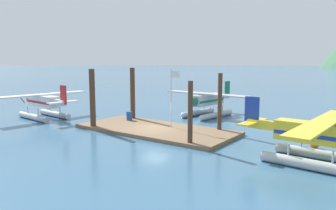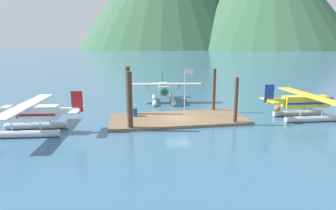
{
  "view_description": "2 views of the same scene",
  "coord_description": "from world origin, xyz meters",
  "px_view_note": "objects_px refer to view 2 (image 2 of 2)",
  "views": [
    {
      "loc": [
        17.31,
        -21.96,
        6.12
      ],
      "look_at": [
        -1.22,
        3.61,
        1.87
      ],
      "focal_mm": 33.98,
      "sensor_mm": 36.0,
      "label": 1
    },
    {
      "loc": [
        -5.89,
        -28.07,
        7.92
      ],
      "look_at": [
        -0.82,
        1.37,
        1.4
      ],
      "focal_mm": 29.72,
      "sensor_mm": 36.0,
      "label": 2
    }
  ],
  "objects_px": {
    "seaplane_silver_bow_centre": "(163,91)",
    "mooring_buoy": "(277,108)",
    "seaplane_white_port_aft": "(31,116)",
    "seaplane_yellow_stbd_aft": "(305,105)",
    "fuel_drum": "(135,112)",
    "flagpole": "(186,85)"
  },
  "relations": [
    {
      "from": "flagpole",
      "to": "seaplane_yellow_stbd_aft",
      "type": "xyz_separation_m",
      "value": [
        12.56,
        -2.81,
        -2.03
      ]
    },
    {
      "from": "flagpole",
      "to": "seaplane_yellow_stbd_aft",
      "type": "height_order",
      "value": "flagpole"
    },
    {
      "from": "seaplane_yellow_stbd_aft",
      "to": "seaplane_silver_bow_centre",
      "type": "distance_m",
      "value": 17.81
    },
    {
      "from": "flagpole",
      "to": "mooring_buoy",
      "type": "relative_size",
      "value": 7.75
    },
    {
      "from": "mooring_buoy",
      "to": "seaplane_yellow_stbd_aft",
      "type": "distance_m",
      "value": 4.16
    },
    {
      "from": "flagpole",
      "to": "fuel_drum",
      "type": "height_order",
      "value": "flagpole"
    },
    {
      "from": "mooring_buoy",
      "to": "seaplane_white_port_aft",
      "type": "relative_size",
      "value": 0.06
    },
    {
      "from": "mooring_buoy",
      "to": "seaplane_yellow_stbd_aft",
      "type": "height_order",
      "value": "seaplane_yellow_stbd_aft"
    },
    {
      "from": "mooring_buoy",
      "to": "seaplane_silver_bow_centre",
      "type": "height_order",
      "value": "seaplane_silver_bow_centre"
    },
    {
      "from": "fuel_drum",
      "to": "mooring_buoy",
      "type": "height_order",
      "value": "fuel_drum"
    },
    {
      "from": "mooring_buoy",
      "to": "fuel_drum",
      "type": "bearing_deg",
      "value": -177.73
    },
    {
      "from": "fuel_drum",
      "to": "mooring_buoy",
      "type": "xyz_separation_m",
      "value": [
        17.29,
        0.69,
        -0.4
      ]
    },
    {
      "from": "seaplane_white_port_aft",
      "to": "seaplane_silver_bow_centre",
      "type": "bearing_deg",
      "value": 39.88
    },
    {
      "from": "seaplane_silver_bow_centre",
      "to": "flagpole",
      "type": "bearing_deg",
      "value": -82.32
    },
    {
      "from": "fuel_drum",
      "to": "seaplane_yellow_stbd_aft",
      "type": "height_order",
      "value": "seaplane_yellow_stbd_aft"
    },
    {
      "from": "seaplane_white_port_aft",
      "to": "flagpole",
      "type": "bearing_deg",
      "value": 11.61
    },
    {
      "from": "seaplane_silver_bow_centre",
      "to": "seaplane_yellow_stbd_aft",
      "type": "bearing_deg",
      "value": -39.66
    },
    {
      "from": "seaplane_silver_bow_centre",
      "to": "mooring_buoy",
      "type": "bearing_deg",
      "value": -30.22
    },
    {
      "from": "fuel_drum",
      "to": "flagpole",
      "type": "bearing_deg",
      "value": -3.84
    },
    {
      "from": "seaplane_white_port_aft",
      "to": "seaplane_silver_bow_centre",
      "type": "relative_size",
      "value": 1.0
    },
    {
      "from": "fuel_drum",
      "to": "seaplane_white_port_aft",
      "type": "bearing_deg",
      "value": -159.91
    },
    {
      "from": "mooring_buoy",
      "to": "seaplane_white_port_aft",
      "type": "distance_m",
      "value": 27.16
    }
  ]
}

